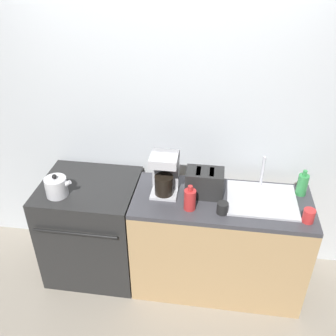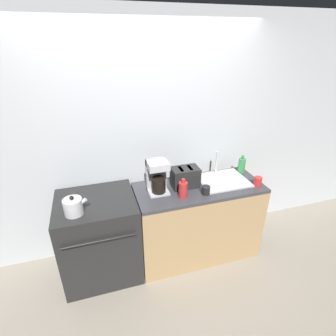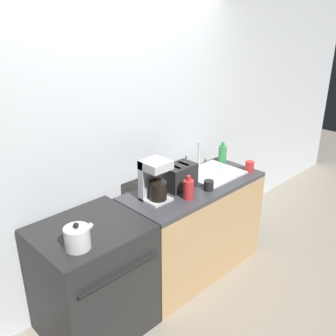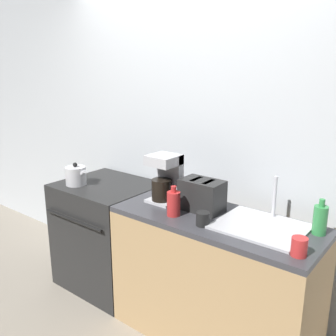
% 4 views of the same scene
% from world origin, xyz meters
% --- Properties ---
extents(ground_plane, '(12.00, 12.00, 0.00)m').
position_xyz_m(ground_plane, '(0.00, 0.00, 0.00)').
color(ground_plane, gray).
extents(wall_back, '(8.00, 0.05, 2.60)m').
position_xyz_m(wall_back, '(0.00, 0.73, 1.30)').
color(wall_back, silver).
rests_on(wall_back, ground_plane).
extents(stove, '(0.77, 0.71, 0.90)m').
position_xyz_m(stove, '(-0.59, 0.34, 0.46)').
color(stove, black).
rests_on(stove, ground_plane).
extents(counter_block, '(1.36, 0.58, 0.90)m').
position_xyz_m(counter_block, '(0.49, 0.29, 0.45)').
color(counter_block, tan).
rests_on(counter_block, ground_plane).
extents(kettle, '(0.21, 0.17, 0.19)m').
position_xyz_m(kettle, '(-0.77, 0.17, 0.98)').
color(kettle, silver).
rests_on(kettle, stove).
extents(toaster, '(0.28, 0.18, 0.21)m').
position_xyz_m(toaster, '(0.34, 0.34, 1.01)').
color(toaster, black).
rests_on(toaster, counter_block).
extents(coffee_maker, '(0.20, 0.20, 0.34)m').
position_xyz_m(coffee_maker, '(0.04, 0.33, 1.08)').
color(coffee_maker, '#B7B7BC').
rests_on(coffee_maker, counter_block).
extents(sink_tray, '(0.52, 0.44, 0.28)m').
position_xyz_m(sink_tray, '(0.78, 0.33, 0.92)').
color(sink_tray, '#B7B7BC').
rests_on(sink_tray, counter_block).
extents(bottle_red, '(0.09, 0.09, 0.20)m').
position_xyz_m(bottle_red, '(0.25, 0.15, 0.99)').
color(bottle_red, '#B72828').
rests_on(bottle_red, counter_block).
extents(bottle_green, '(0.08, 0.08, 0.21)m').
position_xyz_m(bottle_green, '(1.08, 0.45, 0.99)').
color(bottle_green, '#338C47').
rests_on(bottle_green, counter_block).
extents(cup_black, '(0.08, 0.08, 0.09)m').
position_xyz_m(cup_black, '(0.49, 0.13, 0.95)').
color(cup_black, black).
rests_on(cup_black, counter_block).
extents(cup_red, '(0.08, 0.08, 0.10)m').
position_xyz_m(cup_red, '(1.08, 0.12, 0.95)').
color(cup_red, red).
rests_on(cup_red, counter_block).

